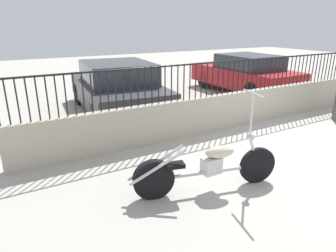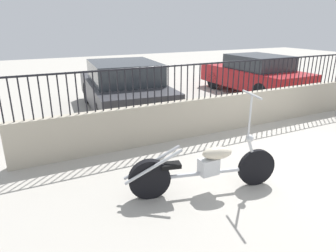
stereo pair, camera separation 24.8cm
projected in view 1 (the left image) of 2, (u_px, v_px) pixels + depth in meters
name	position (u px, v px, depth m)	size (l,w,h in m)	color
low_wall	(245.00, 107.00, 7.23)	(10.49, 0.18, 0.81)	#B2A893
fence_railing	(248.00, 71.00, 6.94)	(10.49, 0.04, 0.75)	black
motorcycle_silver	(202.00, 167.00, 4.29)	(2.23, 0.78, 1.43)	black
car_dark_grey	(117.00, 88.00, 8.03)	(2.22, 4.36, 1.39)	black
car_red	(245.00, 73.00, 10.44)	(1.71, 4.01, 1.33)	black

